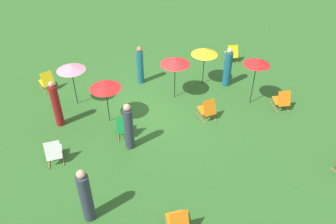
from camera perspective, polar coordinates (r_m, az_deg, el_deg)
ground_plane at (r=13.30m, az=-1.84°, el=1.18°), size 40.00×40.00×0.00m
deckchair_0 at (r=11.75m, az=-7.46°, el=-2.49°), size 0.62×0.84×0.83m
deckchair_2 at (r=13.63m, az=18.68°, el=1.88°), size 0.62×0.84×0.83m
deckchair_3 at (r=14.95m, az=-19.78°, el=4.91°), size 0.68×0.87×0.83m
deckchair_4 at (r=12.51m, az=6.64°, el=0.41°), size 0.52×0.78×0.83m
deckchair_6 at (r=9.03m, az=1.67°, el=-18.08°), size 0.54×0.80×0.83m
deckchair_7 at (r=11.30m, az=-18.72°, el=-6.41°), size 0.51×0.78×0.83m
deckchair_8 at (r=16.50m, az=10.71°, el=9.64°), size 0.62×0.84×0.83m
umbrella_0 at (r=11.79m, az=-10.58°, el=4.56°), size 1.11×1.11×1.73m
umbrella_1 at (r=12.93m, az=1.20°, el=8.61°), size 1.14×1.14×1.77m
umbrella_2 at (r=13.03m, az=-16.10°, el=7.24°), size 1.07×1.07×1.73m
umbrella_3 at (r=12.88m, az=14.82°, el=8.19°), size 0.98×0.98×1.95m
umbrella_4 at (r=13.96m, az=6.22°, el=10.15°), size 1.09×1.09×1.66m
person_0 at (r=10.96m, az=-6.67°, el=-2.59°), size 0.42×0.42×1.75m
person_1 at (r=14.36m, az=10.03°, el=7.32°), size 0.42×0.42×1.71m
person_2 at (r=9.14m, az=-13.72°, el=-13.71°), size 0.44×0.44×1.80m
person_3 at (r=12.45m, az=-18.35°, el=1.16°), size 0.37×0.37×1.82m
person_4 at (r=14.34m, az=-4.71°, el=7.85°), size 0.37×0.37×1.69m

